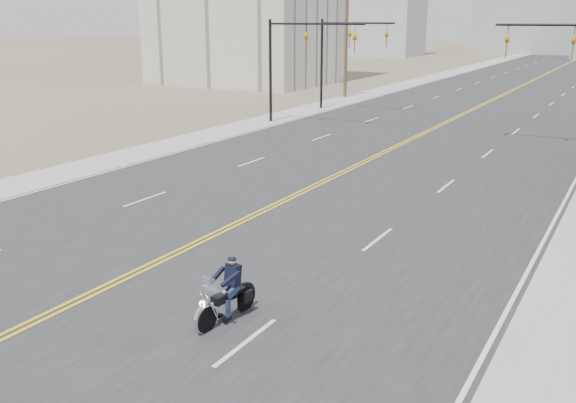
{
  "coord_description": "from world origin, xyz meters",
  "views": [
    {
      "loc": [
        12.17,
        -6.87,
        7.03
      ],
      "look_at": [
        2.88,
        9.71,
        1.6
      ],
      "focal_mm": 40.0,
      "sensor_mm": 36.0,
      "label": 1
    }
  ],
  "objects": [
    {
      "name": "road",
      "position": [
        0.0,
        70.0,
        0.01
      ],
      "size": [
        20.0,
        200.0,
        0.01
      ],
      "primitive_type": "cube",
      "color": "#303033",
      "rests_on": "ground"
    },
    {
      "name": "sidewalk_left",
      "position": [
        -11.5,
        70.0,
        0.01
      ],
      "size": [
        3.0,
        200.0,
        0.01
      ],
      "primitive_type": "cube",
      "color": "#A5A5A0",
      "rests_on": "ground"
    },
    {
      "name": "traffic_mast_left",
      "position": [
        -8.98,
        32.0,
        4.94
      ],
      "size": [
        7.1,
        0.26,
        7.0
      ],
      "color": "black",
      "rests_on": "ground"
    },
    {
      "name": "traffic_mast_far",
      "position": [
        -9.31,
        40.0,
        4.87
      ],
      "size": [
        6.1,
        0.26,
        7.0
      ],
      "color": "black",
      "rests_on": "ground"
    },
    {
      "name": "utility_pole_left",
      "position": [
        -12.5,
        48.0,
        5.48
      ],
      "size": [
        2.2,
        0.3,
        10.5
      ],
      "color": "brown",
      "rests_on": "ground"
    },
    {
      "name": "haze_bldg_f",
      "position": [
        -50.0,
        130.0,
        8.0
      ],
      "size": [
        12.0,
        12.0,
        16.0
      ],
      "primitive_type": "cube",
      "color": "#ADB2B7",
      "rests_on": "ground"
    },
    {
      "name": "motorcyclist",
      "position": [
        3.97,
        4.71,
        0.79
      ],
      "size": [
        1.06,
        2.09,
        1.57
      ],
      "primitive_type": null,
      "rotation": [
        0.0,
        0.0,
        3.04
      ],
      "color": "black",
      "rests_on": "ground"
    }
  ]
}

